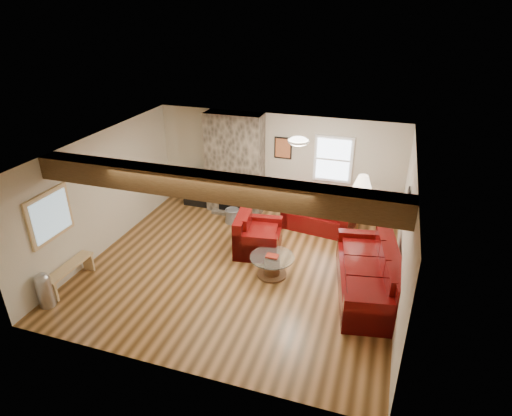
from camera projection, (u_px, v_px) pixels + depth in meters
The scene contains 18 objects.
room at pixel (238, 213), 8.04m from camera, with size 8.00×8.00×8.00m.
oak_beam at pixel (209, 186), 6.51m from camera, with size 6.00×0.36×0.38m, color #35220F.
chimney_breast at pixel (235, 165), 10.46m from camera, with size 1.40×0.67×2.50m.
back_window at pixel (333, 159), 9.85m from camera, with size 0.90×0.08×1.10m, color white, non-canonical shape.
hatch_window at pixel (50, 216), 7.49m from camera, with size 0.08×1.00×0.90m, color tan, non-canonical shape.
ceiling_dome at pixel (298, 143), 8.04m from camera, with size 0.40×0.40×0.18m, color beige, non-canonical shape.
artwork_back at pixel (283, 148), 10.12m from camera, with size 0.42×0.06×0.52m, color black, non-canonical shape.
artwork_right at pixel (407, 203), 7.26m from camera, with size 0.06×0.55×0.42m, color black, non-canonical shape.
sofa_three at pixel (368, 271), 7.70m from camera, with size 2.37×0.99×0.92m, color #410804, non-canonical shape.
loveseat at pixel (319, 211), 9.98m from camera, with size 1.59×0.91×0.84m, color #410804, non-canonical shape.
armchair_red at pixel (258, 233), 9.03m from camera, with size 1.04×0.91×0.84m, color #410804, non-canonical shape.
coffee_table at pixel (272, 266), 8.29m from camera, with size 0.86×0.86×0.45m.
tv_cabinet at pixel (204, 196), 11.17m from camera, with size 0.99×0.40×0.50m, color black.
television at pixel (203, 179), 10.96m from camera, with size 0.78×0.10×0.45m, color black.
floor_lamp at pixel (362, 185), 9.01m from camera, with size 0.40×0.40×1.57m.
pine_bench at pixel (71, 275), 8.02m from camera, with size 0.26×1.10×0.41m, color tan, non-canonical shape.
pedal_bin at pixel (45, 289), 7.41m from camera, with size 0.27×0.27×0.67m, color #ADADB2, non-canonical shape.
coal_bucket at pixel (232, 216), 10.31m from camera, with size 0.37×0.37×0.34m, color gray, non-canonical shape.
Camera 1 is at (2.53, -6.73, 4.86)m, focal length 30.00 mm.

